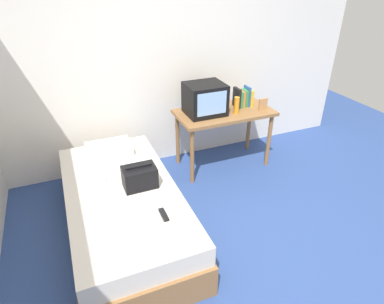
% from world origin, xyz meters
% --- Properties ---
extents(ground_plane, '(8.00, 8.00, 0.00)m').
position_xyz_m(ground_plane, '(0.00, 0.00, 0.00)').
color(ground_plane, '#2D4784').
extents(wall_back, '(5.20, 0.10, 2.60)m').
position_xyz_m(wall_back, '(0.00, 2.00, 1.30)').
color(wall_back, silver).
rests_on(wall_back, ground).
extents(bed, '(1.00, 2.00, 0.49)m').
position_xyz_m(bed, '(-0.83, 0.76, 0.24)').
color(bed, olive).
rests_on(bed, ground).
extents(desk, '(1.16, 0.60, 0.74)m').
position_xyz_m(desk, '(0.60, 1.52, 0.64)').
color(desk, olive).
rests_on(desk, ground).
extents(tv, '(0.44, 0.39, 0.36)m').
position_xyz_m(tv, '(0.35, 1.54, 0.92)').
color(tv, black).
rests_on(tv, desk).
extents(water_bottle, '(0.06, 0.06, 0.20)m').
position_xyz_m(water_bottle, '(0.70, 1.41, 0.83)').
color(water_bottle, orange).
rests_on(water_bottle, desk).
extents(book_row, '(0.21, 0.16, 0.24)m').
position_xyz_m(book_row, '(0.88, 1.59, 0.84)').
color(book_row, black).
rests_on(book_row, desk).
extents(picture_frame, '(0.11, 0.02, 0.15)m').
position_xyz_m(picture_frame, '(1.04, 1.38, 0.81)').
color(picture_frame, '#B27F4C').
rests_on(picture_frame, desk).
extents(pillow, '(0.47, 0.31, 0.11)m').
position_xyz_m(pillow, '(-0.81, 1.46, 0.54)').
color(pillow, silver).
rests_on(pillow, bed).
extents(handbag, '(0.30, 0.20, 0.23)m').
position_xyz_m(handbag, '(-0.66, 0.74, 0.59)').
color(handbag, black).
rests_on(handbag, bed).
extents(magazine, '(0.21, 0.29, 0.01)m').
position_xyz_m(magazine, '(-0.94, 0.31, 0.49)').
color(magazine, white).
rests_on(magazine, bed).
extents(remote_dark, '(0.04, 0.16, 0.02)m').
position_xyz_m(remote_dark, '(-0.59, 0.27, 0.50)').
color(remote_dark, black).
rests_on(remote_dark, bed).
extents(remote_silver, '(0.04, 0.14, 0.02)m').
position_xyz_m(remote_silver, '(-0.96, 1.00, 0.50)').
color(remote_silver, '#B7B7BC').
rests_on(remote_silver, bed).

